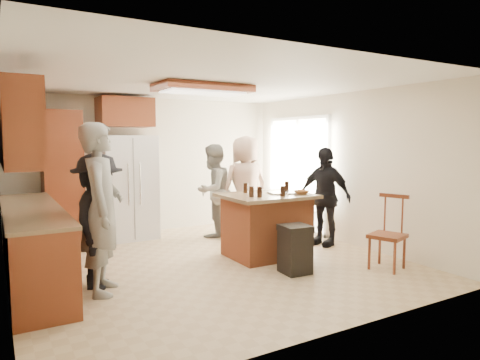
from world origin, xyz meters
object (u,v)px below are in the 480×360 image
person_counter (98,220)px  trash_bin (295,249)px  person_behind_right (245,186)px  kitchen_island (267,225)px  person_side_right (324,196)px  person_behind_left (213,190)px  spindle_chair (388,235)px  person_front_left (102,209)px  refrigerator (128,187)px

person_counter → trash_bin: 2.48m
person_behind_right → kitchen_island: bearing=76.1°
person_side_right → kitchen_island: 1.25m
person_behind_left → kitchen_island: person_behind_left is taller
person_behind_right → spindle_chair: person_behind_right is taller
person_behind_right → kitchen_island: person_behind_right is taller
kitchen_island → trash_bin: kitchen_island is taller
person_behind_left → person_side_right: (1.30, -1.47, -0.02)m
person_front_left → person_behind_right: person_front_left is taller
person_front_left → spindle_chair: bearing=-86.3°
person_behind_left → spindle_chair: 3.16m
person_side_right → kitchen_island: bearing=-101.2°
person_front_left → person_behind_left: bearing=-31.0°
person_side_right → refrigerator: (-2.65, 2.08, 0.09)m
person_behind_left → trash_bin: bearing=58.7°
person_side_right → spindle_chair: size_ratio=1.62×
spindle_chair → person_behind_right: bearing=103.4°
person_behind_left → person_side_right: size_ratio=1.02×
person_behind_right → refrigerator: 2.06m
refrigerator → person_counter: bearing=-113.5°
person_side_right → refrigerator: size_ratio=0.89×
person_front_left → person_behind_right: (2.86, 1.65, -0.06)m
trash_bin → spindle_chair: bearing=-21.9°
person_behind_right → person_side_right: person_behind_right is taller
person_front_left → spindle_chair: (3.50, -1.01, -0.51)m
person_side_right → person_counter: 3.66m
person_counter → person_side_right: bearing=-63.5°
person_front_left → person_side_right: 3.68m
person_front_left → person_side_right: (3.65, 0.44, -0.16)m
refrigerator → person_front_left: bearing=-111.6°
person_side_right → person_counter: size_ratio=1.02×
spindle_chair → person_front_left: bearing=163.9°
person_side_right → trash_bin: person_side_right is taller
person_behind_left → refrigerator: refrigerator is taller
person_behind_left → refrigerator: size_ratio=0.92×
person_front_left → person_side_right: person_front_left is taller
person_front_left → person_behind_right: 3.31m
person_front_left → refrigerator: size_ratio=1.07×
refrigerator → person_behind_left: bearing=-24.2°
person_front_left → trash_bin: (2.31, -0.53, -0.64)m
person_behind_right → kitchen_island: size_ratio=1.41×
person_behind_left → refrigerator: bearing=-54.7°
person_front_left → spindle_chair: person_front_left is taller
refrigerator → spindle_chair: 4.35m
person_front_left → person_counter: 0.28m
person_behind_right → refrigerator: size_ratio=1.00×
refrigerator → trash_bin: (1.31, -3.05, -0.58)m
person_front_left → spindle_chair: size_ratio=1.93×
person_behind_right → person_side_right: (0.78, -1.21, -0.10)m
person_behind_left → trash_bin: (-0.03, -2.45, -0.51)m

